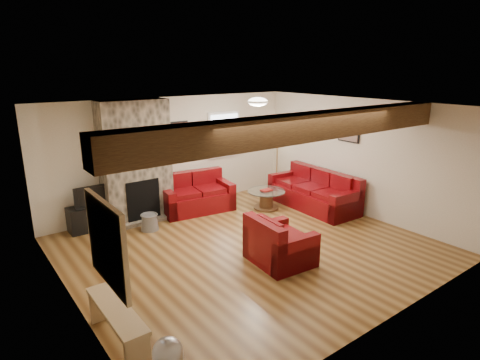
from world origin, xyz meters
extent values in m
plane|color=brown|center=(0.00, 0.00, 0.00)|extent=(8.00, 8.00, 0.00)
plane|color=white|center=(0.00, 0.00, 2.50)|extent=(8.00, 8.00, 0.00)
plane|color=beige|center=(0.00, 2.75, 1.25)|extent=(8.00, 0.00, 8.00)
plane|color=beige|center=(0.00, -2.75, 1.25)|extent=(8.00, 0.00, 8.00)
plane|color=beige|center=(-3.00, 0.00, 1.25)|extent=(0.00, 7.50, 7.50)
plane|color=beige|center=(3.00, 0.00, 1.25)|extent=(0.00, 7.50, 7.50)
cube|color=black|center=(0.00, -1.25, 2.31)|extent=(6.00, 0.36, 0.38)
cube|color=#363229|center=(-1.00, 2.50, 1.25)|extent=(1.40, 0.50, 2.50)
cube|color=black|center=(-1.00, 2.25, 0.45)|extent=(0.70, 0.06, 0.90)
cube|color=#363229|center=(-1.00, 2.20, 0.04)|extent=(1.00, 0.25, 0.08)
cylinder|color=#462D16|center=(1.57, 1.38, 0.02)|extent=(0.57, 0.57, 0.04)
cylinder|color=#462D16|center=(1.57, 1.38, 0.19)|extent=(0.30, 0.30, 0.38)
cylinder|color=silver|center=(1.57, 1.38, 0.41)|extent=(0.86, 0.86, 0.02)
cube|color=maroon|center=(1.57, 1.38, 0.43)|extent=(0.24, 0.17, 0.03)
cube|color=black|center=(-1.93, 2.53, 0.25)|extent=(0.98, 0.39, 0.49)
imported|color=black|center=(-1.93, 2.53, 0.70)|extent=(0.73, 0.10, 0.42)
cylinder|color=tan|center=(2.76, 2.36, 0.02)|extent=(0.28, 0.28, 0.03)
cylinder|color=tan|center=(2.76, 2.36, 0.70)|extent=(0.03, 0.03, 1.41)
cone|color=#FFE9C1|center=(2.76, 2.36, 1.43)|extent=(0.40, 0.40, 0.28)
camera|label=1|loc=(-4.09, -5.17, 3.13)|focal=30.00mm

